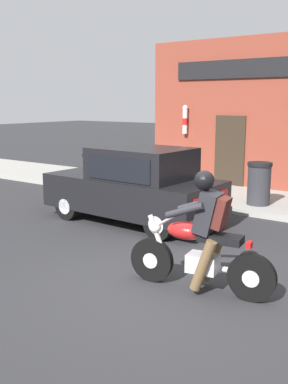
% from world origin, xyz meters
% --- Properties ---
extents(ground_plane, '(80.00, 80.00, 0.00)m').
position_xyz_m(ground_plane, '(0.00, 0.00, 0.00)').
color(ground_plane, '#2B2B2D').
extents(sidewalk_curb, '(2.60, 22.00, 0.14)m').
position_xyz_m(sidewalk_curb, '(5.46, 3.00, 0.07)').
color(sidewalk_curb, '#9E9B93').
rests_on(sidewalk_curb, ground).
extents(motorcycle_with_rider, '(0.64, 2.01, 1.62)m').
position_xyz_m(motorcycle_with_rider, '(0.06, -0.41, 0.68)').
color(motorcycle_with_rider, black).
rests_on(motorcycle_with_rider, ground).
extents(car_hatchback, '(1.77, 3.84, 1.57)m').
position_xyz_m(car_hatchback, '(2.35, 2.39, 0.77)').
color(car_hatchback, black).
rests_on(car_hatchback, ground).
extents(trash_bin, '(0.56, 0.56, 0.98)m').
position_xyz_m(trash_bin, '(4.84, 0.69, 0.64)').
color(trash_bin, '#2D2D33').
rests_on(trash_bin, sidewalk_curb).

